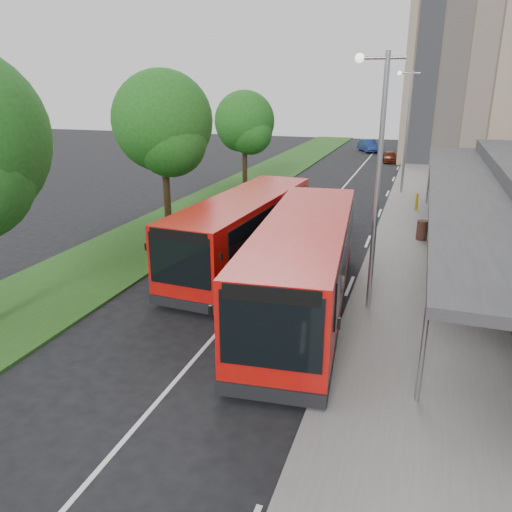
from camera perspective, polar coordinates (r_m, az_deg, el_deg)
The scene contains 15 objects.
ground at distance 16.44m, azimuth -2.96°, elevation -7.08°, with size 120.00×120.00×0.00m, color black.
pavement at distance 34.48m, azimuth 19.04°, elevation 5.97°, with size 5.00×80.00×0.15m, color slate.
grass_verge at distance 36.66m, azimuth -1.80°, elevation 7.67°, with size 5.00×80.00×0.10m, color #184115.
lane_centre_line at distance 30.12m, azimuth 7.49°, elevation 4.95°, with size 0.12×70.00×0.01m, color silver.
kerb_dashes at distance 33.58m, azimuth 14.41°, elevation 5.96°, with size 0.12×56.00×0.01m.
tree_mid at distance 26.06m, azimuth -10.55°, elevation 14.18°, with size 4.99×4.99×8.03m.
tree_far at distance 37.05m, azimuth -1.31°, elevation 14.70°, with size 4.35×4.35×6.93m.
lamp_post_near at distance 15.98m, azimuth 13.56°, elevation 9.47°, with size 1.44×0.28×8.00m.
lamp_post_far at distance 35.84m, azimuth 16.78°, elevation 14.19°, with size 1.44×0.28×8.00m.
bus_main at distance 16.30m, azimuth 5.46°, elevation -1.23°, with size 3.86×11.27×3.13m.
bus_second at distance 20.54m, azimuth -1.42°, elevation 2.82°, with size 3.28×10.50×2.93m.
litter_bin at distance 25.23m, azimuth 18.45°, elevation 2.82°, with size 0.52×0.52×0.94m, color #3C2118.
bollard at distance 31.25m, azimuth 17.88°, elevation 5.92°, with size 0.16×0.16×1.01m, color yellow.
car_near at distance 51.76m, azimuth 15.04°, elevation 10.92°, with size 1.30×3.24×1.10m, color #551B0C.
car_far at distance 59.63m, azimuth 12.71°, elevation 12.21°, with size 1.45×4.15×1.37m, color navy.
Camera 1 is at (5.48, -13.73, 7.20)m, focal length 35.00 mm.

